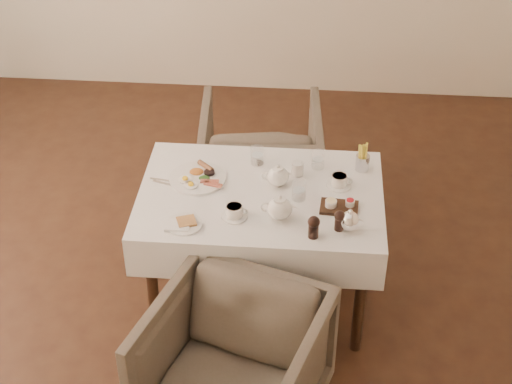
{
  "coord_description": "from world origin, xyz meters",
  "views": [
    {
      "loc": [
        0.6,
        -3.3,
        3.18
      ],
      "look_at": [
        0.34,
        -0.09,
        0.82
      ],
      "focal_mm": 55.0,
      "sensor_mm": 36.0,
      "label": 1
    }
  ],
  "objects_px": {
    "table": "(261,211)",
    "armchair_far": "(261,158)",
    "teapot_centre": "(278,175)",
    "breakfast_plate": "(198,177)",
    "armchair_near": "(234,369)"
  },
  "relations": [
    {
      "from": "breakfast_plate",
      "to": "table",
      "type": "bearing_deg",
      "value": -37.95
    },
    {
      "from": "teapot_centre",
      "to": "table",
      "type": "bearing_deg",
      "value": -143.04
    },
    {
      "from": "armchair_near",
      "to": "teapot_centre",
      "type": "height_order",
      "value": "teapot_centre"
    },
    {
      "from": "armchair_far",
      "to": "breakfast_plate",
      "type": "distance_m",
      "value": 0.96
    },
    {
      "from": "table",
      "to": "armchair_far",
      "type": "height_order",
      "value": "table"
    },
    {
      "from": "table",
      "to": "breakfast_plate",
      "type": "height_order",
      "value": "breakfast_plate"
    },
    {
      "from": "armchair_near",
      "to": "table",
      "type": "bearing_deg",
      "value": 104.53
    },
    {
      "from": "table",
      "to": "breakfast_plate",
      "type": "bearing_deg",
      "value": 163.69
    },
    {
      "from": "table",
      "to": "armchair_near",
      "type": "xyz_separation_m",
      "value": [
        -0.06,
        -0.85,
        -0.28
      ]
    },
    {
      "from": "armchair_near",
      "to": "teapot_centre",
      "type": "distance_m",
      "value": 1.05
    },
    {
      "from": "table",
      "to": "armchair_near",
      "type": "height_order",
      "value": "table"
    },
    {
      "from": "armchair_near",
      "to": "breakfast_plate",
      "type": "relative_size",
      "value": 2.55
    },
    {
      "from": "armchair_near",
      "to": "armchair_far",
      "type": "xyz_separation_m",
      "value": [
        -0.01,
        1.77,
        -0.0
      ]
    },
    {
      "from": "table",
      "to": "armchair_far",
      "type": "xyz_separation_m",
      "value": [
        -0.07,
        0.92,
        -0.28
      ]
    },
    {
      "from": "armchair_far",
      "to": "teapot_centre",
      "type": "distance_m",
      "value": 0.97
    }
  ]
}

